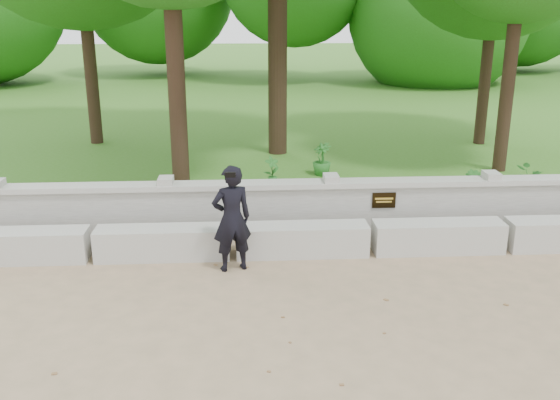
{
  "coord_description": "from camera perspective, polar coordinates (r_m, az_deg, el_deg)",
  "views": [
    {
      "loc": [
        -1.83,
        -6.48,
        3.51
      ],
      "look_at": [
        -1.34,
        1.57,
        0.94
      ],
      "focal_mm": 40.0,
      "sensor_mm": 36.0,
      "label": 1
    }
  ],
  "objects": [
    {
      "name": "ground",
      "position": [
        7.59,
        11.07,
        -10.22
      ],
      "size": [
        80.0,
        80.0,
        0.0
      ],
      "primitive_type": "plane",
      "color": "#A08162",
      "rests_on": "ground"
    },
    {
      "name": "lawn",
      "position": [
        20.84,
        1.64,
        8.32
      ],
      "size": [
        40.0,
        22.0,
        0.25
      ],
      "primitive_type": "cube",
      "color": "#376D19",
      "rests_on": "ground"
    },
    {
      "name": "concrete_bench",
      "position": [
        9.18,
        8.28,
        -3.47
      ],
      "size": [
        11.9,
        0.45,
        0.45
      ],
      "color": "beige",
      "rests_on": "ground"
    },
    {
      "name": "parapet_wall",
      "position": [
        9.75,
        7.53,
        -0.68
      ],
      "size": [
        12.5,
        0.35,
        0.9
      ],
      "color": "#B5B3AB",
      "rests_on": "ground"
    },
    {
      "name": "man_main",
      "position": [
        8.37,
        -4.43,
        -1.7
      ],
      "size": [
        0.62,
        0.57,
        1.48
      ],
      "color": "black",
      "rests_on": "ground"
    },
    {
      "name": "shrub_a",
      "position": [
        11.55,
        -0.72,
        2.69
      ],
      "size": [
        0.35,
        0.32,
        0.55
      ],
      "primitive_type": "imported",
      "rotation": [
        0.0,
        0.0,
        0.55
      ],
      "color": "#296D25",
      "rests_on": "lawn"
    },
    {
      "name": "shrub_b",
      "position": [
        10.91,
        17.24,
        1.08
      ],
      "size": [
        0.4,
        0.41,
        0.58
      ],
      "primitive_type": "imported",
      "rotation": [
        0.0,
        0.0,
        2.22
      ],
      "color": "#296D25",
      "rests_on": "lawn"
    },
    {
      "name": "shrub_c",
      "position": [
        11.31,
        22.22,
        1.3
      ],
      "size": [
        0.74,
        0.7,
        0.65
      ],
      "primitive_type": "imported",
      "rotation": [
        0.0,
        0.0,
        3.56
      ],
      "color": "#296D25",
      "rests_on": "lawn"
    },
    {
      "name": "shrub_d",
      "position": [
        12.25,
        3.84,
        3.75
      ],
      "size": [
        0.48,
        0.48,
        0.64
      ],
      "primitive_type": "imported",
      "rotation": [
        0.0,
        0.0,
        5.47
      ],
      "color": "#296D25",
      "rests_on": "lawn"
    }
  ]
}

